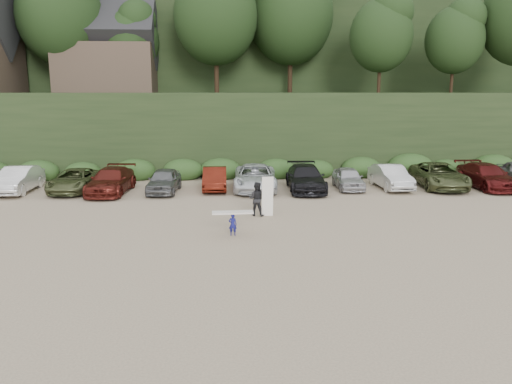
{
  "coord_description": "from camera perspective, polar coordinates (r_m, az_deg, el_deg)",
  "views": [
    {
      "loc": [
        -2.36,
        -20.74,
        6.13
      ],
      "look_at": [
        -0.75,
        3.0,
        1.3
      ],
      "focal_mm": 35.0,
      "sensor_mm": 36.0,
      "label": 1
    }
  ],
  "objects": [
    {
      "name": "parked_cars",
      "position": [
        31.51,
        3.39,
        1.65
      ],
      "size": [
        39.35,
        6.04,
        1.59
      ],
      "color": "#BBBABF",
      "rests_on": "ground"
    },
    {
      "name": "child_surfer",
      "position": [
        21.48,
        -2.68,
        -3.13
      ],
      "size": [
        1.78,
        0.56,
        1.06
      ],
      "color": "navy",
      "rests_on": "ground"
    },
    {
      "name": "ground",
      "position": [
        21.76,
        2.51,
        -4.9
      ],
      "size": [
        120.0,
        120.0,
        0.0
      ],
      "primitive_type": "plane",
      "color": "tan",
      "rests_on": "ground"
    },
    {
      "name": "adult_surfer",
      "position": [
        24.82,
        0.19,
        -0.77
      ],
      "size": [
        1.31,
        0.88,
        2.01
      ],
      "color": "black",
      "rests_on": "ground"
    },
    {
      "name": "hillside_backdrop",
      "position": [
        56.94,
        -1.83,
        16.6
      ],
      "size": [
        90.0,
        41.5,
        28.0
      ],
      "color": "black",
      "rests_on": "ground"
    }
  ]
}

